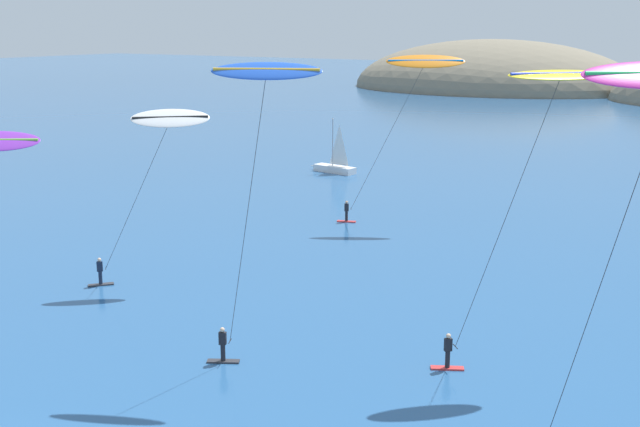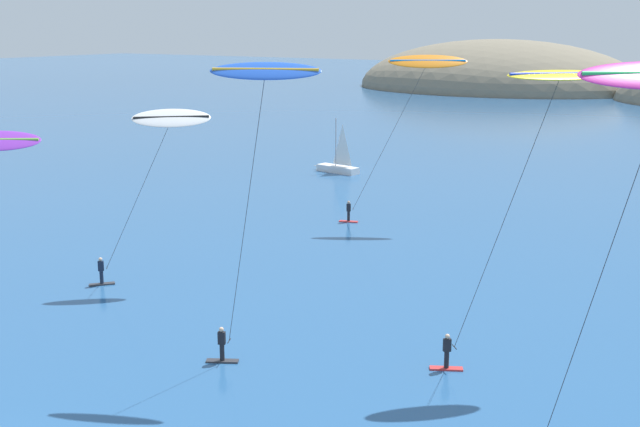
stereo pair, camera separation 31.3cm
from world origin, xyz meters
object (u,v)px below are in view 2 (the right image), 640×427
(kitesurfer_blue, at_px, (260,102))
(sailboat_near, at_px, (336,166))
(kitesurfer_yellow, at_px, (549,102))
(kitesurfer_orange, at_px, (422,72))
(kitesurfer_white, at_px, (165,132))

(kitesurfer_blue, bearing_deg, sailboat_near, 117.43)
(kitesurfer_yellow, bearing_deg, sailboat_near, 131.82)
(sailboat_near, bearing_deg, kitesurfer_orange, -42.33)
(sailboat_near, distance_m, kitesurfer_blue, 50.72)
(kitesurfer_white, relative_size, kitesurfer_blue, 0.76)
(kitesurfer_white, bearing_deg, kitesurfer_blue, -29.86)
(kitesurfer_orange, height_order, kitesurfer_white, kitesurfer_orange)
(kitesurfer_orange, bearing_deg, sailboat_near, 137.67)
(sailboat_near, distance_m, kitesurfer_orange, 25.50)
(kitesurfer_white, distance_m, kitesurfer_blue, 14.24)
(kitesurfer_orange, relative_size, kitesurfer_blue, 0.95)
(kitesurfer_orange, relative_size, kitesurfer_yellow, 0.97)
(kitesurfer_orange, xyz_separation_m, kitesurfer_blue, (5.79, -28.40, 0.32))
(kitesurfer_yellow, height_order, kitesurfer_blue, kitesurfer_blue)
(sailboat_near, relative_size, kitesurfer_blue, 0.43)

